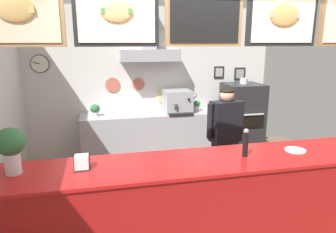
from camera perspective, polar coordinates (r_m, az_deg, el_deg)
The scene contains 12 objects.
back_wall_assembly at distance 5.43m, azimuth -2.81°, elevation 6.93°, with size 4.53×2.99×2.77m.
service_counter at distance 3.09m, azimuth 7.02°, elevation -17.52°, with size 3.80×0.67×1.09m.
back_prep_counter at distance 5.46m, azimuth -3.41°, elevation -4.19°, with size 2.37×0.62×0.93m.
pizza_oven at distance 5.64m, azimuth 13.64°, elevation -1.23°, with size 0.64×0.68×1.53m.
shop_worker at distance 4.31m, azimuth 10.66°, elevation -4.14°, with size 0.57×0.29×1.55m.
espresso_machine at distance 5.37m, azimuth 1.78°, elevation 2.83°, with size 0.47×0.53×0.39m.
potted_oregano at distance 5.49m, azimuth 5.45°, elevation 2.18°, with size 0.13×0.13×0.20m.
potted_rosemary at distance 5.23m, azimuth -13.56°, elevation 1.26°, with size 0.16×0.16×0.20m.
napkin_holder at distance 2.71m, azimuth -15.92°, elevation -8.35°, with size 0.14×0.13×0.14m.
condiment_plate at distance 3.30m, azimuth 22.84°, elevation -5.85°, with size 0.20×0.20×0.01m.
basil_vase at distance 2.77m, azimuth -27.50°, elevation -5.16°, with size 0.23×0.23×0.39m.
pepper_grinder at distance 2.94m, azimuth 14.37°, elevation -4.83°, with size 0.05×0.05×0.27m.
Camera 1 is at (-0.92, -2.86, 2.15)m, focal length 32.38 mm.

